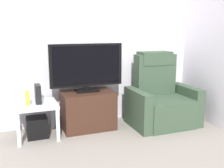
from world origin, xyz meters
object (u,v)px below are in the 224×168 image
(television, at_px, (87,67))
(tv_stand, at_px, (88,110))
(subwoofer_box, at_px, (37,127))
(game_console, at_px, (38,94))
(side_table, at_px, (36,109))
(book_upright, at_px, (27,98))
(recliner_armchair, at_px, (161,100))

(television, bearing_deg, tv_stand, -90.00)
(subwoofer_box, bearing_deg, game_console, 15.95)
(side_table, distance_m, book_upright, 0.19)
(tv_stand, bearing_deg, book_upright, -173.90)
(tv_stand, relative_size, recliner_armchair, 0.68)
(book_upright, bearing_deg, tv_stand, 6.10)
(tv_stand, bearing_deg, recliner_armchair, -9.80)
(tv_stand, xyz_separation_m, book_upright, (-0.82, -0.09, 0.28))
(game_console, bearing_deg, television, 6.38)
(recliner_armchair, xyz_separation_m, game_console, (-1.78, 0.13, 0.21))
(television, height_order, side_table, television)
(book_upright, height_order, game_console, game_console)
(side_table, xyz_separation_m, book_upright, (-0.10, -0.02, 0.16))
(television, relative_size, book_upright, 5.84)
(recliner_armchair, xyz_separation_m, side_table, (-1.81, 0.12, 0.02))
(recliner_armchair, distance_m, game_console, 1.80)
(subwoofer_box, xyz_separation_m, book_upright, (-0.10, -0.02, 0.42))
(side_table, height_order, game_console, game_console)
(subwoofer_box, xyz_separation_m, game_console, (0.04, 0.01, 0.45))
(television, distance_m, game_console, 0.76)
(subwoofer_box, height_order, book_upright, book_upright)
(tv_stand, distance_m, game_console, 0.76)
(tv_stand, height_order, side_table, tv_stand)
(side_table, distance_m, game_console, 0.20)
(game_console, bearing_deg, recliner_armchair, -4.19)
(television, xyz_separation_m, recliner_armchair, (1.09, -0.21, -0.53))
(side_table, bearing_deg, recliner_armchair, -3.79)
(recliner_armchair, relative_size, subwoofer_box, 4.01)
(side_table, bearing_deg, game_console, 15.95)
(game_console, bearing_deg, tv_stand, 4.82)
(tv_stand, relative_size, book_upright, 4.09)
(game_console, bearing_deg, subwoofer_box, -164.05)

